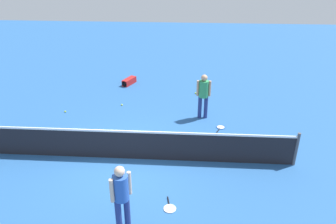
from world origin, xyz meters
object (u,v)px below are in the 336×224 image
tennis_ball_by_net (196,93)px  equipment_bag (129,82)px  player_far_side (121,193)px  tennis_racket_near_player (221,127)px  player_near_side (204,93)px  tennis_racket_far_player (170,208)px  tennis_ball_midcourt (122,105)px  tennis_ball_near_player (65,111)px

tennis_ball_by_net → equipment_bag: equipment_bag is taller
player_far_side → tennis_racket_near_player: (-2.57, -4.84, -1.00)m
player_near_side → tennis_racket_far_player: bearing=79.2°
player_far_side → tennis_racket_far_player: size_ratio=2.81×
tennis_racket_near_player → tennis_ball_by_net: bearing=-73.9°
tennis_ball_midcourt → equipment_bag: (0.11, -2.30, 0.11)m
player_far_side → equipment_bag: player_far_side is taller
tennis_racket_near_player → tennis_ball_near_player: bearing=-8.0°
player_near_side → tennis_racket_far_player: (0.93, 4.90, -1.00)m
player_near_side → tennis_ball_midcourt: player_near_side is taller
tennis_ball_near_player → tennis_racket_near_player: bearing=172.0°
tennis_racket_near_player → equipment_bag: bearing=-44.4°
equipment_bag → player_far_side: bearing=99.0°
player_far_side → tennis_ball_midcourt: 6.61m
tennis_racket_far_player → tennis_ball_near_player: (4.36, -4.98, 0.02)m
tennis_ball_by_net → player_far_side: bearing=77.6°
tennis_racket_near_player → equipment_bag: equipment_bag is taller
tennis_ball_midcourt → equipment_bag: equipment_bag is taller
tennis_ball_by_net → equipment_bag: bearing=-16.2°
tennis_racket_near_player → tennis_ball_by_net: tennis_ball_by_net is taller
player_near_side → equipment_bag: bearing=-43.1°
tennis_ball_by_net → equipment_bag: 3.23m
tennis_ball_by_net → tennis_ball_midcourt: 3.30m
equipment_bag → tennis_ball_midcourt: bearing=92.7°
tennis_ball_midcourt → equipment_bag: bearing=-87.3°
tennis_racket_near_player → tennis_ball_midcourt: 4.15m
player_near_side → tennis_ball_midcourt: bearing=-14.3°
player_near_side → tennis_ball_by_net: player_near_side is taller
tennis_ball_near_player → tennis_ball_by_net: 5.50m
player_near_side → tennis_racket_near_player: size_ratio=2.82×
tennis_racket_far_player → tennis_ball_midcourt: 6.16m
tennis_ball_midcourt → tennis_ball_by_net: bearing=-155.0°
tennis_racket_far_player → tennis_ball_by_net: 7.15m
tennis_racket_far_player → player_far_side: bearing=34.6°
tennis_ball_near_player → equipment_bag: size_ratio=0.08×
player_near_side → tennis_ball_near_player: bearing=-0.9°
player_far_side → tennis_ball_midcourt: bearing=-78.7°
player_far_side → tennis_ball_by_net: size_ratio=25.76×
tennis_racket_far_player → equipment_bag: equipment_bag is taller
player_near_side → tennis_racket_near_player: 1.40m
player_near_side → player_far_side: size_ratio=1.00×
player_near_side → tennis_ball_midcourt: 3.46m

